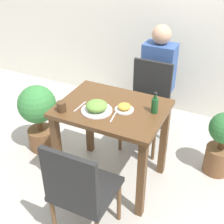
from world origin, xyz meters
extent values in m
plane|color=#B7B2A8|center=(0.00, 0.00, 0.00)|extent=(16.00, 16.00, 0.00)
cube|color=white|center=(0.00, 1.48, 1.30)|extent=(8.00, 0.05, 2.60)
cube|color=brown|center=(0.00, 0.00, 0.76)|extent=(0.86, 0.66, 0.04)
cube|color=brown|center=(-0.38, -0.28, 0.37)|extent=(0.06, 0.06, 0.74)
cube|color=brown|center=(0.38, -0.28, 0.37)|extent=(0.06, 0.06, 0.74)
cube|color=brown|center=(-0.38, 0.28, 0.37)|extent=(0.06, 0.06, 0.74)
cube|color=brown|center=(0.38, 0.28, 0.37)|extent=(0.06, 0.06, 0.74)
cube|color=black|center=(0.07, -0.58, 0.42)|extent=(0.42, 0.42, 0.04)
cube|color=black|center=(0.07, -0.77, 0.66)|extent=(0.40, 0.04, 0.44)
cylinder|color=brown|center=(0.25, -0.40, 0.20)|extent=(0.03, 0.03, 0.40)
cylinder|color=brown|center=(-0.11, -0.40, 0.20)|extent=(0.03, 0.03, 0.40)
cylinder|color=brown|center=(-0.11, -0.76, 0.20)|extent=(0.03, 0.03, 0.40)
cube|color=black|center=(0.07, 0.60, 0.42)|extent=(0.42, 0.42, 0.04)
cube|color=black|center=(0.07, 0.79, 0.66)|extent=(0.40, 0.04, 0.44)
cylinder|color=brown|center=(-0.11, 0.42, 0.20)|extent=(0.03, 0.03, 0.40)
cylinder|color=brown|center=(0.25, 0.42, 0.20)|extent=(0.03, 0.03, 0.40)
cylinder|color=brown|center=(-0.11, 0.78, 0.20)|extent=(0.03, 0.03, 0.40)
cylinder|color=brown|center=(0.25, 0.78, 0.20)|extent=(0.03, 0.03, 0.40)
cylinder|color=white|center=(-0.08, -0.11, 0.78)|extent=(0.25, 0.25, 0.01)
ellipsoid|color=olive|center=(-0.08, -0.11, 0.83)|extent=(0.17, 0.17, 0.07)
cylinder|color=white|center=(0.11, -0.01, 0.78)|extent=(0.15, 0.15, 0.01)
ellipsoid|color=gold|center=(0.11, -0.01, 0.81)|extent=(0.11, 0.11, 0.05)
cylinder|color=#4C331E|center=(-0.33, -0.23, 0.82)|extent=(0.07, 0.07, 0.08)
cylinder|color=#194C23|center=(0.33, 0.07, 0.84)|extent=(0.05, 0.05, 0.12)
cylinder|color=#194C23|center=(0.33, 0.07, 0.91)|extent=(0.02, 0.02, 0.03)
sphere|color=black|center=(0.33, 0.07, 0.94)|extent=(0.03, 0.03, 0.03)
cube|color=silver|center=(-0.23, -0.11, 0.78)|extent=(0.02, 0.17, 0.00)
cube|color=silver|center=(0.07, -0.11, 0.78)|extent=(0.04, 0.19, 0.00)
cylinder|color=brown|center=(-0.86, 0.10, 0.11)|extent=(0.27, 0.27, 0.22)
cylinder|color=brown|center=(-0.86, 0.10, 0.28)|extent=(0.05, 0.05, 0.11)
sphere|color=#387F3D|center=(-0.86, 0.10, 0.52)|extent=(0.38, 0.38, 0.38)
cylinder|color=brown|center=(0.86, 0.52, 0.14)|extent=(0.25, 0.25, 0.27)
cylinder|color=brown|center=(0.86, 0.52, 0.31)|extent=(0.04, 0.04, 0.08)
cube|color=#2D3347|center=(0.05, 1.05, 0.23)|extent=(0.28, 0.20, 0.45)
cube|color=#385699|center=(0.05, 1.05, 0.71)|extent=(0.34, 0.22, 0.52)
sphere|color=tan|center=(0.05, 1.05, 1.07)|extent=(0.20, 0.20, 0.20)
camera|label=1|loc=(0.93, -1.94, 2.08)|focal=50.00mm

